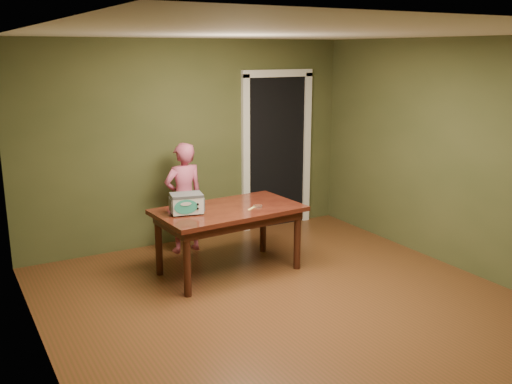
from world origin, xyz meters
TOP-DOWN VIEW (x-y plane):
  - floor at (0.00, 0.00)m, footprint 5.00×5.00m
  - room_shell at (0.00, 0.00)m, footprint 4.52×5.02m
  - doorway at (1.30, 2.78)m, footprint 1.10×0.66m
  - dining_table at (-0.10, 1.21)m, footprint 1.66×1.00m
  - toy_oven at (-0.59, 1.23)m, footprint 0.39×0.30m
  - baking_pan at (0.20, 1.08)m, footprint 0.10×0.10m
  - spatula at (0.12, 1.07)m, footprint 0.16×0.13m
  - child at (-0.27, 2.10)m, footprint 0.52×0.35m

SIDE VIEW (x-z plane):
  - floor at x=0.00m, z-range 0.00..0.00m
  - dining_table at x=-0.10m, z-range 0.28..1.03m
  - child at x=-0.27m, z-range 0.00..1.37m
  - spatula at x=0.12m, z-range 0.75..0.76m
  - baking_pan at x=0.20m, z-range 0.75..0.77m
  - toy_oven at x=-0.59m, z-range 0.76..0.98m
  - doorway at x=1.30m, z-range -0.07..2.18m
  - room_shell at x=0.00m, z-range 0.40..3.01m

